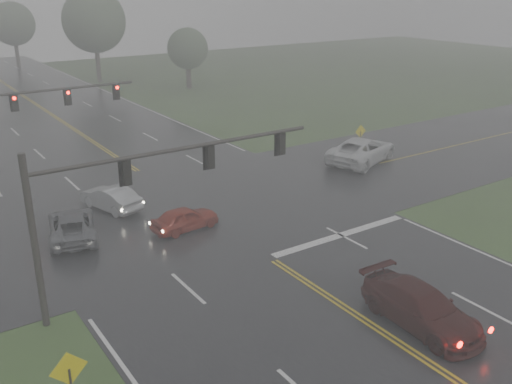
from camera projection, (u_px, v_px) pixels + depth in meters
main_road at (210, 219)px, 31.17m from camera, size 18.00×160.00×0.02m
cross_street at (193, 208)px, 32.72m from camera, size 120.00×14.00×0.02m
stop_bar at (341, 236)px, 29.17m from camera, size 8.50×0.50×0.01m
sedan_maroon at (419, 325)px, 21.63m from camera, size 2.26×5.20×1.49m
sedan_red at (186, 230)px, 29.88m from camera, size 3.72×1.76×1.23m
sedan_silver at (112, 209)px, 32.52m from camera, size 2.54×4.34×1.35m
car_grey at (73, 238)px, 28.90m from camera, size 3.40×5.24×1.34m
pickup_white at (361, 162)px, 40.90m from camera, size 7.03×4.96×1.78m
signal_gantry_near at (131, 188)px, 21.97m from camera, size 12.30×0.30×6.78m
signal_gantry_far at (18, 113)px, 34.94m from camera, size 10.98×0.33×6.60m
sign_diamond_west at (70, 378)px, 16.04m from camera, size 1.09×0.10×2.62m
sign_diamond_east at (360, 135)px, 41.84m from camera, size 0.98×0.09×2.37m
tree_ne_a at (94, 21)px, 70.52m from camera, size 7.78×7.78×11.43m
tree_e_near at (188, 49)px, 67.31m from camera, size 4.83×4.83×7.10m
tree_n_far at (13, 24)px, 84.54m from camera, size 6.37×6.37×9.36m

